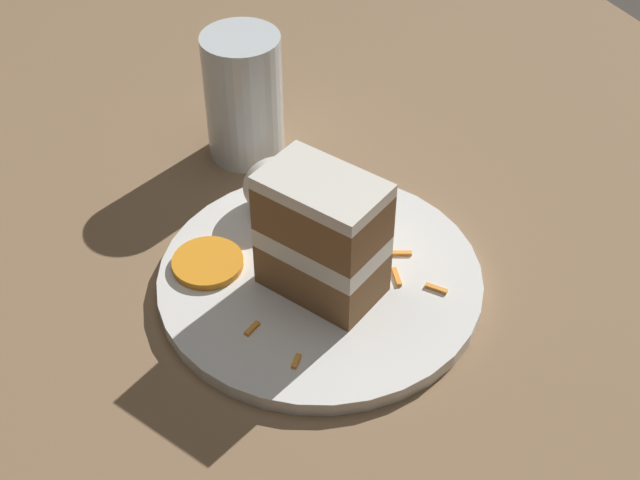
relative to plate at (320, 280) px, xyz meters
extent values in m
plane|color=#38332D|center=(-0.01, 0.04, -0.03)|extent=(6.00, 6.00, 0.00)
cube|color=#846647|center=(-0.01, 0.04, -0.02)|extent=(1.09, 1.18, 0.02)
cylinder|color=white|center=(0.00, 0.00, 0.00)|extent=(0.26, 0.26, 0.01)
cube|color=brown|center=(0.00, -0.01, 0.03)|extent=(0.09, 0.11, 0.04)
cube|color=white|center=(0.00, -0.01, 0.05)|extent=(0.09, 0.11, 0.02)
cube|color=brown|center=(0.00, -0.01, 0.08)|extent=(0.09, 0.11, 0.04)
cube|color=white|center=(0.00, -0.01, 0.11)|extent=(0.09, 0.11, 0.01)
ellipsoid|color=white|center=(0.00, 0.09, 0.03)|extent=(0.06, 0.05, 0.05)
cylinder|color=orange|center=(-0.08, 0.05, 0.01)|extent=(0.06, 0.06, 0.01)
cube|color=orange|center=(-0.07, -0.03, 0.01)|extent=(0.01, 0.01, 0.00)
cube|color=orange|center=(0.05, -0.03, 0.01)|extent=(0.01, 0.02, 0.00)
cube|color=orange|center=(0.06, 0.08, 0.01)|extent=(0.02, 0.03, 0.00)
cube|color=orange|center=(0.07, -0.01, 0.01)|extent=(0.02, 0.01, 0.00)
cube|color=orange|center=(0.07, -0.06, 0.01)|extent=(0.01, 0.02, 0.00)
cube|color=orange|center=(-0.06, -0.07, 0.01)|extent=(0.01, 0.01, 0.00)
cylinder|color=silver|center=(0.02, 0.20, 0.06)|extent=(0.07, 0.07, 0.12)
cylinder|color=silver|center=(0.02, 0.20, 0.02)|extent=(0.06, 0.06, 0.04)
camera|label=1|loc=(-0.23, -0.46, 0.51)|focal=50.00mm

